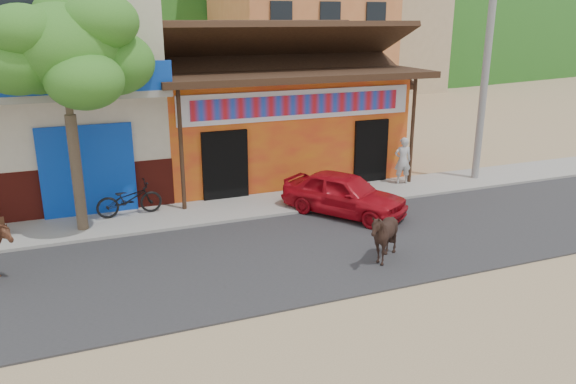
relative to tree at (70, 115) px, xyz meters
name	(u,v)px	position (x,y,z in m)	size (l,w,h in m)	color
ground	(340,301)	(4.60, -5.80, -3.12)	(120.00, 120.00, 0.00)	#9E825B
road	(293,253)	(4.60, -3.30, -3.10)	(60.00, 5.00, 0.04)	#28282B
sidewalk	(248,207)	(4.60, 0.20, -3.06)	(60.00, 2.00, 0.12)	gray
dance_club	(266,122)	(6.60, 4.20, -1.32)	(8.00, 6.00, 3.60)	orange
cafe_building	(34,83)	(-0.90, 4.20, 0.38)	(7.00, 6.00, 7.00)	beige
apartment_front	(298,7)	(13.60, 18.20, 2.88)	(9.00, 9.00, 12.00)	#CC723F
apartment_rear	(377,23)	(22.60, 24.20, 1.88)	(8.00, 8.00, 10.00)	tan
tree	(70,115)	(0.00, 0.00, 0.00)	(3.00, 3.00, 6.00)	#2D721E
utility_pole	(487,59)	(12.80, 0.20, 1.00)	(0.24, 0.24, 8.00)	gray
cow_dark	(384,236)	(6.32, -4.55, -2.45)	(1.02, 1.14, 1.26)	black
red_car	(344,194)	(6.97, -1.30, -2.47)	(1.44, 3.59, 1.22)	#B00C18
scooter	(129,199)	(1.28, 0.62, -2.53)	(0.63, 1.80, 0.95)	black
pedestrian	(403,160)	(10.06, 0.54, -2.22)	(0.57, 0.37, 1.56)	#BABABA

